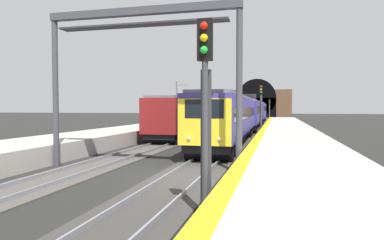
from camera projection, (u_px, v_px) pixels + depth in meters
The scene contains 13 objects.
ground_plane at pixel (186, 178), 14.24m from camera, with size 320.00×320.00×0.00m, color black.
platform_right at pixel (302, 170), 13.12m from camera, with size 112.00×4.70×1.04m, color #ADA89E.
platform_right_edge_strip at pixel (247, 155), 13.60m from camera, with size 112.00×0.50×0.01m, color yellow.
track_main_line at pixel (186, 177), 14.24m from camera, with size 160.00×2.80×0.21m.
track_adjacent_line at pixel (77, 171), 15.47m from camera, with size 160.00×2.81×0.21m.
train_main_approaching at pixel (250, 113), 46.66m from camera, with size 60.58×3.07×4.75m.
train_adjacent_platform at pixel (223, 112), 56.43m from camera, with size 63.32×2.98×4.76m.
railway_signal_near at pixel (205, 100), 8.73m from camera, with size 0.39×0.38×5.15m.
railway_signal_mid at pixel (261, 104), 38.58m from camera, with size 0.39×0.38×5.46m.
railway_signal_far at pixel (269, 107), 80.05m from camera, with size 0.39×0.38×4.89m.
overhead_signal_gantry at pixel (141, 47), 15.94m from camera, with size 0.70×9.42×7.56m.
tunnel_portal at pixel (257, 103), 106.55m from camera, with size 2.54×20.94×11.80m.
catenary_mast_near at pixel (177, 103), 56.30m from camera, with size 0.22×2.12×7.22m.
Camera 1 is at (-13.67, -3.64, 2.92)m, focal length 32.13 mm.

